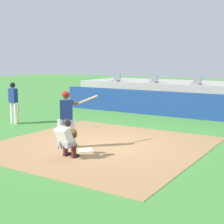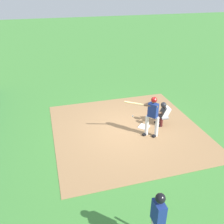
{
  "view_description": "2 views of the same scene",
  "coord_description": "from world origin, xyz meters",
  "px_view_note": "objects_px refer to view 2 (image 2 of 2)",
  "views": [
    {
      "loc": [
        6.01,
        -8.77,
        2.74
      ],
      "look_at": [
        0.0,
        0.7,
        1.0
      ],
      "focal_mm": 54.12,
      "sensor_mm": 36.0,
      "label": 1
    },
    {
      "loc": [
        -8.64,
        3.16,
        5.79
      ],
      "look_at": [
        0.0,
        0.7,
        1.0
      ],
      "focal_mm": 39.08,
      "sensor_mm": 36.0,
      "label": 2
    }
  ],
  "objects_px": {
    "catcher_crouched": "(163,113)",
    "on_deck_batter": "(158,218)",
    "batter_at_plate": "(152,114)",
    "home_plate": "(144,127)"
  },
  "relations": [
    {
      "from": "on_deck_batter",
      "to": "batter_at_plate",
      "type": "bearing_deg",
      "value": -22.65
    },
    {
      "from": "catcher_crouched",
      "to": "on_deck_batter",
      "type": "relative_size",
      "value": 1.01
    },
    {
      "from": "catcher_crouched",
      "to": "on_deck_batter",
      "type": "xyz_separation_m",
      "value": [
        -5.3,
        2.79,
        0.41
      ]
    },
    {
      "from": "catcher_crouched",
      "to": "on_deck_batter",
      "type": "bearing_deg",
      "value": 152.27
    },
    {
      "from": "home_plate",
      "to": "on_deck_batter",
      "type": "distance_m",
      "value": 5.72
    },
    {
      "from": "on_deck_batter",
      "to": "home_plate",
      "type": "bearing_deg",
      "value": -19.92
    },
    {
      "from": "home_plate",
      "to": "on_deck_batter",
      "type": "bearing_deg",
      "value": 160.08
    },
    {
      "from": "batter_at_plate",
      "to": "catcher_crouched",
      "type": "relative_size",
      "value": 1.0
    },
    {
      "from": "home_plate",
      "to": "catcher_crouched",
      "type": "height_order",
      "value": "catcher_crouched"
    },
    {
      "from": "batter_at_plate",
      "to": "on_deck_batter",
      "type": "xyz_separation_m",
      "value": [
        -4.61,
        1.92,
        -0.02
      ]
    }
  ]
}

